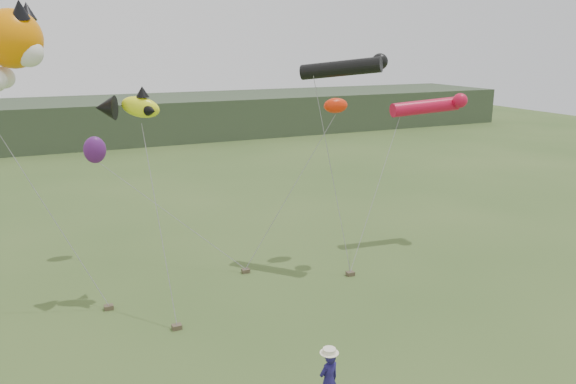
{
  "coord_description": "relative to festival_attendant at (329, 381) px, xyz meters",
  "views": [
    {
      "loc": [
        -6.28,
        -13.36,
        9.34
      ],
      "look_at": [
        1.14,
        3.0,
        4.59
      ],
      "focal_mm": 35.0,
      "sensor_mm": 36.0,
      "label": 1
    }
  ],
  "objects": [
    {
      "name": "ground",
      "position": [
        -0.0,
        2.08,
        -0.85
      ],
      "size": [
        120.0,
        120.0,
        0.0
      ],
      "primitive_type": "plane",
      "color": "#385123",
      "rests_on": "ground"
    },
    {
      "name": "headland",
      "position": [
        -3.11,
        46.77,
        1.08
      ],
      "size": [
        90.0,
        13.0,
        4.0
      ],
      "color": "#2D3D28",
      "rests_on": "ground"
    },
    {
      "name": "festival_attendant",
      "position": [
        0.0,
        0.0,
        0.0
      ],
      "size": [
        0.69,
        0.53,
        1.69
      ],
      "primitive_type": "imported",
      "rotation": [
        0.0,
        0.0,
        3.36
      ],
      "color": "navy",
      "rests_on": "ground"
    },
    {
      "name": "sandbag_anchors",
      "position": [
        -2.26,
        7.09,
        -0.76
      ],
      "size": [
        15.74,
        5.45,
        0.16
      ],
      "color": "brown",
      "rests_on": "ground"
    },
    {
      "name": "fish_kite",
      "position": [
        -3.18,
        9.42,
        6.33
      ],
      "size": [
        2.48,
        1.61,
        1.24
      ],
      "color": "#F4FF1A",
      "rests_on": "ground"
    },
    {
      "name": "tube_kites",
      "position": [
        8.35,
        9.68,
        6.6
      ],
      "size": [
        8.42,
        2.92,
        2.93
      ],
      "color": "black",
      "rests_on": "ground"
    },
    {
      "name": "misc_kites",
      "position": [
        -0.23,
        12.74,
        4.73
      ],
      "size": [
        10.75,
        4.86,
        2.84
      ],
      "color": "#FD2D09",
      "rests_on": "ground"
    }
  ]
}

